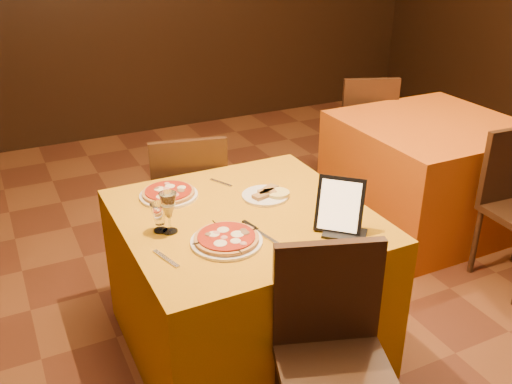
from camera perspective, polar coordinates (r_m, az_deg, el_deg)
name	(u,v)px	position (r m, az deg, el deg)	size (l,w,h in m)	color
floor	(344,325)	(3.19, 8.77, -13.01)	(6.00, 7.00, 0.01)	#5E2D19
main_table	(245,282)	(2.81, -1.11, -9.00)	(1.10, 1.10, 0.75)	#C6830C
side_table	(428,174)	(4.13, 16.79, 1.77)	(1.10, 1.10, 0.75)	#C1510C
chair_main_near	(336,375)	(2.22, 8.04, -17.66)	(0.38, 0.38, 0.91)	black
chair_main_far	(187,201)	(3.41, -6.88, -0.93)	(0.41, 0.41, 0.91)	#2F1F0F
chair_side_far	(361,129)	(4.66, 10.48, 6.24)	(0.38, 0.38, 0.91)	black
pizza_near	(226,240)	(2.38, -2.97, -4.80)	(0.30, 0.30, 0.03)	white
pizza_far	(169,194)	(2.80, -8.73, -0.19)	(0.28, 0.28, 0.03)	white
cutlet_dish	(265,195)	(2.76, 0.93, -0.27)	(0.23, 0.23, 0.03)	white
wine_glass	(169,212)	(2.45, -8.70, -2.04)	(0.07, 0.07, 0.19)	#F9EC8D
water_glass	(160,218)	(2.48, -9.63, -2.54)	(0.07, 0.07, 0.13)	white
tablet	(340,205)	(2.45, 8.38, -1.30)	(0.20, 0.02, 0.24)	black
knife	(261,234)	(2.45, 0.55, -4.19)	(0.22, 0.02, 0.01)	#B7B7BF
fork_near	(166,259)	(2.30, -8.98, -6.60)	(0.17, 0.02, 0.01)	silver
fork_far	(221,183)	(2.92, -3.53, 0.94)	(0.14, 0.02, 0.01)	#B6B6BD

